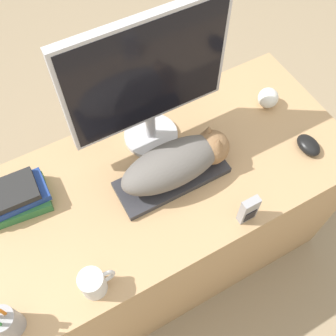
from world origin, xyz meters
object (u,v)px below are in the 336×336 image
at_px(computer_mouse, 308,145).
at_px(coffee_mug, 94,283).
at_px(keyboard, 172,177).
at_px(phone, 249,210).
at_px(book_stack, 15,198).
at_px(monitor, 148,79).
at_px(baseball, 268,98).
at_px(pen_cup, 7,322).
at_px(cat, 180,161).

relative_size(computer_mouse, coffee_mug, 0.92).
relative_size(keyboard, phone, 3.32).
bearing_deg(coffee_mug, book_stack, 106.81).
relative_size(monitor, baseball, 6.93).
distance_m(keyboard, coffee_mug, 0.44).
height_order(keyboard, phone, phone).
distance_m(keyboard, book_stack, 0.52).
height_order(pen_cup, baseball, pen_cup).
height_order(coffee_mug, pen_cup, pen_cup).
distance_m(cat, computer_mouse, 0.48).
relative_size(computer_mouse, pen_cup, 0.46).
bearing_deg(baseball, keyboard, -166.71).
relative_size(baseball, phone, 0.67).
xyz_separation_m(monitor, computer_mouse, (0.47, -0.32, -0.28)).
relative_size(monitor, coffee_mug, 5.04).
xyz_separation_m(cat, phone, (0.11, -0.24, -0.03)).
distance_m(monitor, baseball, 0.54).
distance_m(coffee_mug, baseball, 0.92).
bearing_deg(baseball, book_stack, 177.08).
height_order(monitor, pen_cup, monitor).
xyz_separation_m(keyboard, monitor, (0.02, 0.19, 0.29)).
bearing_deg(keyboard, baseball, 13.29).
bearing_deg(cat, book_stack, 162.54).
height_order(coffee_mug, book_stack, coffee_mug).
bearing_deg(baseball, pen_cup, -164.08).
bearing_deg(computer_mouse, keyboard, 165.67).
bearing_deg(keyboard, monitor, 83.80).
xyz_separation_m(monitor, pen_cup, (-0.64, -0.39, -0.24)).
distance_m(computer_mouse, pen_cup, 1.12).
height_order(cat, monitor, monitor).
relative_size(computer_mouse, baseball, 1.27).
relative_size(cat, phone, 3.37).
xyz_separation_m(cat, book_stack, (-0.52, 0.16, -0.05)).
bearing_deg(cat, keyboard, -180.00).
bearing_deg(computer_mouse, phone, -161.40).
xyz_separation_m(monitor, baseball, (0.46, -0.08, -0.26)).
relative_size(pen_cup, book_stack, 0.96).
bearing_deg(coffee_mug, computer_mouse, 5.97).
xyz_separation_m(monitor, phone, (0.12, -0.44, -0.24)).
height_order(baseball, phone, phone).
bearing_deg(keyboard, phone, -60.12).
bearing_deg(keyboard, book_stack, 161.53).
height_order(computer_mouse, book_stack, book_stack).
relative_size(keyboard, baseball, 4.95).
bearing_deg(cat, phone, -65.80).
relative_size(monitor, phone, 4.64).
distance_m(pen_cup, baseball, 1.15).
relative_size(keyboard, book_stack, 1.74).
bearing_deg(monitor, book_stack, -176.86).
xyz_separation_m(keyboard, coffee_mug, (-0.38, -0.22, 0.04)).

